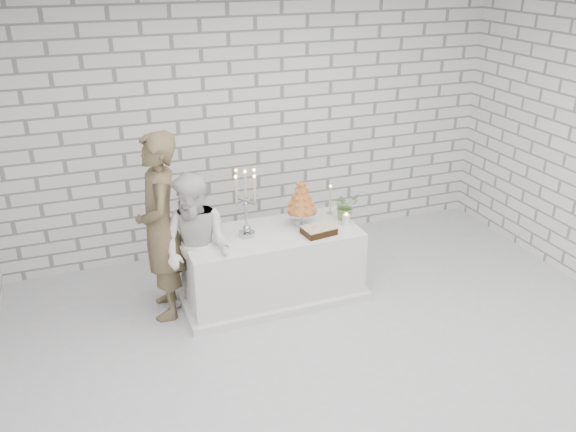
% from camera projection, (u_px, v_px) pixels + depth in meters
% --- Properties ---
extents(ground, '(6.00, 5.00, 0.01)m').
position_uv_depth(ground, '(345.00, 355.00, 5.43)').
color(ground, silver).
rests_on(ground, ground).
extents(ceiling, '(6.00, 5.00, 0.01)m').
position_uv_depth(ceiling, '(362.00, 10.00, 4.20)').
color(ceiling, white).
rests_on(ceiling, ground).
extents(wall_back, '(6.00, 0.01, 3.00)m').
position_uv_depth(wall_back, '(257.00, 126.00, 6.95)').
color(wall_back, white).
rests_on(wall_back, ground).
extents(cake_table, '(1.80, 0.80, 0.75)m').
position_uv_depth(cake_table, '(272.00, 265.00, 6.22)').
color(cake_table, white).
rests_on(cake_table, ground).
extents(groom, '(0.51, 0.73, 1.89)m').
position_uv_depth(groom, '(160.00, 227.00, 5.72)').
color(groom, brown).
rests_on(groom, ground).
extents(bride, '(0.93, 0.92, 1.51)m').
position_uv_depth(bride, '(197.00, 250.00, 5.70)').
color(bride, white).
rests_on(bride, ground).
extents(candelabra, '(0.36, 0.36, 0.70)m').
position_uv_depth(candelabra, '(246.00, 204.00, 5.85)').
color(candelabra, '#AAA9B4').
rests_on(candelabra, cake_table).
extents(croquembouche, '(0.38, 0.38, 0.51)m').
position_uv_depth(croquembouche, '(301.00, 202.00, 6.13)').
color(croquembouche, '#B46330').
rests_on(croquembouche, cake_table).
extents(chocolate_cake, '(0.35, 0.27, 0.08)m').
position_uv_depth(chocolate_cake, '(319.00, 230.00, 6.02)').
color(chocolate_cake, black).
rests_on(chocolate_cake, cake_table).
extents(pillar_candle, '(0.09, 0.09, 0.12)m').
position_uv_depth(pillar_candle, '(346.00, 220.00, 6.20)').
color(pillar_candle, white).
rests_on(pillar_candle, cake_table).
extents(extra_taper, '(0.07, 0.07, 0.32)m').
position_uv_depth(extra_taper, '(330.00, 201.00, 6.42)').
color(extra_taper, '#CABD8F').
rests_on(extra_taper, cake_table).
extents(flowers, '(0.31, 0.28, 0.30)m').
position_uv_depth(flowers, '(346.00, 206.00, 6.31)').
color(flowers, '#5C7F47').
rests_on(flowers, cake_table).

